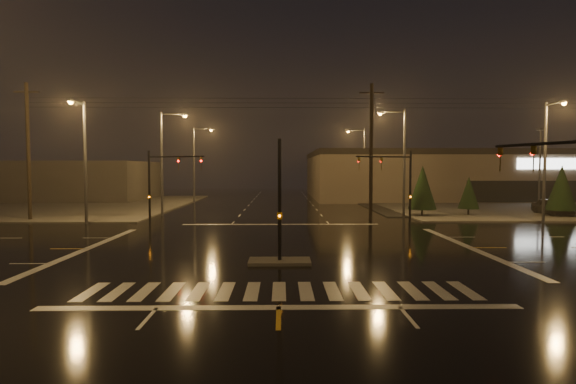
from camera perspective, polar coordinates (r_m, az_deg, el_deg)
ground at (r=25.94m, az=-1.03°, el=-7.15°), size 140.00×140.00×0.00m
sidewalk_ne at (r=63.24m, az=27.41°, el=-1.43°), size 36.00×36.00×0.12m
sidewalk_nw at (r=63.33m, az=-29.21°, el=-1.47°), size 36.00×36.00×0.12m
median_island at (r=22.00m, az=-1.07°, el=-8.80°), size 3.00×1.60×0.15m
crosswalk at (r=17.16m, az=-1.14°, el=-12.44°), size 15.00×2.60×0.01m
stop_bar_near at (r=15.24m, az=-1.18°, el=-14.45°), size 16.00×0.50×0.01m
stop_bar_far at (r=36.82m, az=-0.97°, el=-4.13°), size 16.00×0.50×0.01m
parking_lot at (r=64.07m, az=32.20°, el=-1.52°), size 50.00×24.00×0.08m
retail_building at (r=79.59m, az=25.21°, el=2.19°), size 60.20×28.30×7.20m
commercial_block at (r=76.13m, az=-28.28°, el=1.31°), size 30.00×18.00×5.60m
signal_mast_median at (r=22.48m, az=-1.07°, el=0.91°), size 0.25×4.59×6.00m
signal_mast_ne at (r=36.90m, az=13.94°, el=1.70°), size 4.84×1.86×6.00m
signal_mast_nw at (r=36.95m, az=-15.88°, el=1.67°), size 4.84×1.86×6.00m
signal_mast_se at (r=18.78m, az=31.83°, el=-0.09°), size 1.55×3.87×6.00m
streetlight_1 at (r=44.99m, az=-15.39°, el=4.46°), size 2.77×0.32×10.00m
streetlight_2 at (r=60.61m, az=-11.58°, el=4.10°), size 2.77×0.32×10.00m
streetlight_3 at (r=43.01m, az=14.16°, el=4.55°), size 2.77×0.32×10.00m
streetlight_4 at (r=62.54m, az=9.41°, el=4.09°), size 2.77×0.32×10.00m
streetlight_5 at (r=40.11m, az=-24.56°, el=4.49°), size 0.32×2.77×10.00m
streetlight_6 at (r=42.78m, az=30.07°, el=4.24°), size 0.32×2.77×10.00m
utility_pole_0 at (r=45.32m, az=-30.11°, el=4.57°), size 2.20×0.32×12.00m
utility_pole_1 at (r=40.35m, az=10.52°, el=5.16°), size 2.20×0.32×12.00m
conifer_0 at (r=44.59m, az=16.70°, el=0.57°), size 2.66×2.66×4.86m
conifer_1 at (r=46.69m, az=21.97°, el=-0.08°), size 1.98×1.98×3.80m
conifer_2 at (r=49.04m, az=31.41°, el=0.49°), size 2.69×2.69×4.91m
car_parked at (r=50.83m, az=30.53°, el=-1.61°), size 2.24×5.09×1.71m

